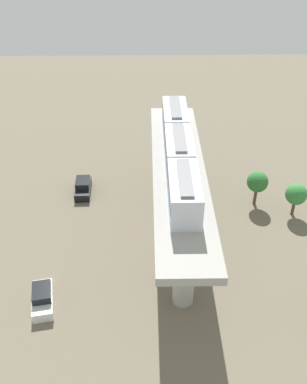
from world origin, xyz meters
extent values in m
plane|color=#706654|center=(0.00, 0.00, 0.00)|extent=(120.00, 120.00, 0.00)
cylinder|color=#A8A59E|center=(0.00, -9.38, 3.65)|extent=(1.90, 1.90, 7.31)
cylinder|color=#A8A59E|center=(0.00, 0.00, 3.65)|extent=(1.90, 1.90, 7.31)
cylinder|color=#A8A59E|center=(0.00, 9.38, 3.65)|extent=(1.90, 1.90, 7.31)
cube|color=#A8A59E|center=(0.00, 0.00, 7.71)|extent=(5.20, 28.85, 0.80)
cube|color=silver|center=(0.00, -6.07, 9.61)|extent=(2.60, 6.60, 3.00)
cube|color=black|center=(0.00, -6.07, 9.86)|extent=(2.64, 6.07, 0.70)
cube|color=#1947B2|center=(0.00, -6.07, 8.86)|extent=(2.64, 6.34, 0.24)
cube|color=slate|center=(0.00, -6.07, 11.23)|extent=(1.10, 5.61, 0.24)
cube|color=silver|center=(0.00, 0.88, 9.61)|extent=(2.60, 6.60, 3.00)
cube|color=black|center=(0.00, 0.88, 9.86)|extent=(2.64, 6.07, 0.70)
cube|color=#1947B2|center=(0.00, 0.88, 8.86)|extent=(2.64, 6.34, 0.24)
cube|color=slate|center=(0.00, 0.88, 11.23)|extent=(1.10, 5.61, 0.24)
cube|color=silver|center=(0.00, 7.83, 9.61)|extent=(2.60, 6.60, 3.00)
cube|color=black|center=(0.00, 7.83, 9.86)|extent=(2.64, 6.07, 0.70)
cube|color=#1947B2|center=(0.00, 7.83, 8.86)|extent=(2.64, 6.34, 0.24)
cube|color=slate|center=(0.00, 7.83, 11.23)|extent=(1.10, 5.61, 0.24)
cube|color=black|center=(-11.01, 7.76, 0.50)|extent=(1.94, 4.26, 1.00)
cube|color=black|center=(-11.01, 7.91, 1.38)|extent=(1.72, 2.36, 0.76)
cube|color=white|center=(-12.62, -9.65, 0.50)|extent=(2.53, 4.46, 1.00)
cube|color=black|center=(-12.62, -9.50, 1.38)|extent=(2.03, 2.56, 0.76)
cylinder|color=brown|center=(9.50, 5.15, 1.23)|extent=(0.36, 0.36, 2.46)
sphere|color=#2D7233|center=(9.50, 5.15, 3.13)|extent=(2.43, 2.43, 2.43)
cylinder|color=brown|center=(13.46, 3.13, 1.07)|extent=(0.36, 0.36, 2.13)
sphere|color=#38843D|center=(13.46, 3.13, 2.80)|extent=(2.43, 2.43, 2.43)
camera|label=1|loc=(-3.06, -36.24, 31.19)|focal=40.98mm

